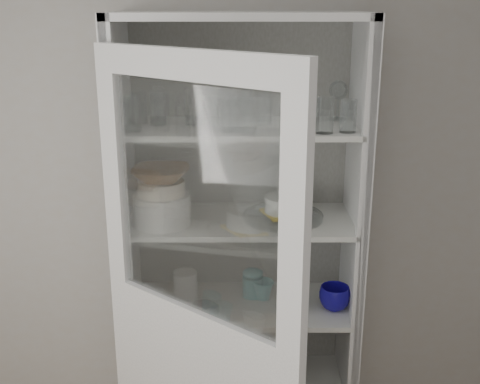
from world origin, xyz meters
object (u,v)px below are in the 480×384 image
at_px(cream_bowl, 161,188).
at_px(mug_blue, 335,298).
at_px(cupboard_door, 198,366).
at_px(grey_bowl_stack, 295,202).
at_px(white_ramekin, 283,204).
at_px(goblet_1, 225,102).
at_px(goblet_0, 158,102).
at_px(glass_platter, 283,216).
at_px(cream_dish, 196,374).
at_px(goblet_2, 249,102).
at_px(plate_stack_back, 161,201).
at_px(mug_white, 291,302).
at_px(goblet_3, 338,98).
at_px(teal_jar, 253,284).
at_px(mug_teal, 263,290).
at_px(plate_stack_front, 162,209).
at_px(measuring_cups, 203,308).
at_px(tin_box, 262,374).
at_px(terracotta_bowl, 161,174).
at_px(yellow_trivet, 283,213).
at_px(white_canister, 186,285).
at_px(pantry_cabinet, 240,279).

height_order(cream_bowl, mug_blue, cream_bowl).
relative_size(cupboard_door, grey_bowl_stack, 13.65).
bearing_deg(white_ramekin, goblet_1, 154.09).
xyz_separation_m(goblet_0, white_ramekin, (0.52, -0.08, -0.42)).
height_order(glass_platter, cream_dish, glass_platter).
xyz_separation_m(goblet_2, cream_bowl, (-0.36, -0.16, -0.32)).
relative_size(plate_stack_back, mug_white, 2.10).
xyz_separation_m(goblet_3, teal_jar, (-0.35, -0.05, -0.83)).
height_order(grey_bowl_stack, mug_teal, grey_bowl_stack).
relative_size(goblet_3, plate_stack_front, 0.77).
distance_m(goblet_1, measuring_cups, 0.89).
bearing_deg(mug_teal, tin_box, -105.75).
xyz_separation_m(cupboard_door, cream_bowl, (-0.17, 0.44, 0.54)).
relative_size(goblet_0, cream_dish, 0.71).
bearing_deg(grey_bowl_stack, goblet_0, 175.55).
relative_size(white_ramekin, mug_white, 1.50).
distance_m(terracotta_bowl, glass_platter, 0.54).
height_order(teal_jar, tin_box, teal_jar).
xyz_separation_m(goblet_2, measuring_cups, (-0.20, -0.18, -0.86)).
bearing_deg(cream_bowl, goblet_3, 13.87).
bearing_deg(cream_dish, white_ramekin, 0.66).
relative_size(plate_stack_back, teal_jar, 1.96).
height_order(plate_stack_back, cream_bowl, cream_bowl).
distance_m(yellow_trivet, measuring_cups, 0.54).
height_order(grey_bowl_stack, tin_box, grey_bowl_stack).
bearing_deg(yellow_trivet, terracotta_bowl, -172.90).
bearing_deg(glass_platter, measuring_cups, -166.85).
bearing_deg(goblet_1, teal_jar, -21.91).
xyz_separation_m(grey_bowl_stack, white_canister, (-0.48, 0.01, -0.40)).
xyz_separation_m(cupboard_door, mug_blue, (0.56, 0.45, 0.04)).
relative_size(pantry_cabinet, tin_box, 11.18).
xyz_separation_m(plate_stack_back, mug_blue, (0.76, -0.17, -0.38)).
relative_size(terracotta_bowl, yellow_trivet, 1.52).
relative_size(teal_jar, white_canister, 0.88).
bearing_deg(cupboard_door, measuring_cups, 130.12).
bearing_deg(teal_jar, mug_blue, -19.23).
bearing_deg(mug_white, terracotta_bowl, -162.26).
xyz_separation_m(mug_blue, white_canister, (-0.65, 0.10, 0.01)).
relative_size(goblet_0, white_canister, 1.27).
xyz_separation_m(pantry_cabinet, teal_jar, (0.06, -0.00, -0.02)).
distance_m(goblet_0, plate_stack_front, 0.44).
distance_m(cupboard_door, white_canister, 0.56).
distance_m(goblet_0, yellow_trivet, 0.70).
xyz_separation_m(goblet_1, yellow_trivet, (0.25, -0.12, -0.45)).
relative_size(yellow_trivet, cream_dish, 0.68).
bearing_deg(goblet_0, glass_platter, -8.77).
height_order(plate_stack_front, white_ramekin, plate_stack_front).
bearing_deg(grey_bowl_stack, cream_bowl, -169.94).
bearing_deg(plate_stack_front, pantry_cabinet, 23.02).
bearing_deg(cream_dish, glass_platter, 0.66).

